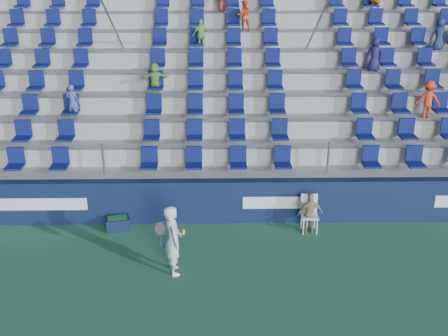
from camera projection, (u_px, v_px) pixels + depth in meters
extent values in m
plane|color=#2D6A45|center=(217.00, 289.00, 12.25)|extent=(70.00, 70.00, 0.00)
cube|color=#101B3C|center=(216.00, 201.00, 14.93)|extent=(24.00, 0.30, 1.20)
cube|color=white|center=(26.00, 204.00, 14.70)|extent=(3.20, 0.02, 0.34)
cube|color=white|center=(273.00, 203.00, 14.80)|extent=(1.60, 0.02, 0.34)
cube|color=#9F9F9A|center=(216.00, 192.00, 15.46)|extent=(24.00, 0.85, 1.20)
cube|color=#9F9F9A|center=(216.00, 172.00, 16.15)|extent=(24.00, 0.85, 1.70)
cube|color=#9F9F9A|center=(216.00, 153.00, 16.84)|extent=(24.00, 0.85, 2.20)
cube|color=#9F9F9A|center=(216.00, 136.00, 17.53)|extent=(24.00, 0.85, 2.70)
cube|color=#9F9F9A|center=(216.00, 120.00, 18.22)|extent=(24.00, 0.85, 3.20)
cube|color=#9F9F9A|center=(216.00, 105.00, 18.91)|extent=(24.00, 0.85, 3.70)
cube|color=#9F9F9A|center=(216.00, 92.00, 19.60)|extent=(24.00, 0.85, 4.20)
cube|color=#9F9F9A|center=(215.00, 79.00, 20.29)|extent=(24.00, 0.85, 4.70)
cube|color=#9F9F9A|center=(215.00, 67.00, 20.98)|extent=(24.00, 0.85, 5.20)
cube|color=#9F9F9A|center=(215.00, 50.00, 21.41)|extent=(24.00, 0.50, 6.20)
cube|color=#0D1650|center=(216.00, 160.00, 15.10)|extent=(16.05, 0.50, 0.70)
cube|color=#0D1650|center=(216.00, 132.00, 15.69)|extent=(16.05, 0.50, 0.70)
cube|color=#0D1650|center=(216.00, 107.00, 16.29)|extent=(16.05, 0.50, 0.70)
cube|color=#0D1650|center=(216.00, 83.00, 16.88)|extent=(16.05, 0.50, 0.70)
cube|color=#0D1650|center=(215.00, 60.00, 17.48)|extent=(16.05, 0.50, 0.70)
cube|color=#0D1650|center=(215.00, 39.00, 18.07)|extent=(16.05, 0.50, 0.70)
cube|color=#0D1650|center=(215.00, 20.00, 18.66)|extent=(16.05, 0.50, 0.70)
cube|color=#0D1650|center=(215.00, 2.00, 19.26)|extent=(16.05, 0.50, 0.70)
cylinder|color=gray|center=(117.00, 35.00, 17.13)|extent=(0.06, 7.68, 4.55)
cylinder|color=gray|center=(313.00, 34.00, 17.21)|extent=(0.06, 7.68, 4.55)
imported|color=#C64217|center=(244.00, 16.00, 18.58)|extent=(0.53, 0.44, 0.99)
imported|color=#6FB749|center=(155.00, 79.00, 16.76)|extent=(0.95, 0.50, 0.98)
imported|color=#3B5183|center=(73.00, 102.00, 16.12)|extent=(0.41, 0.30, 1.04)
imported|color=#1A1848|center=(375.00, 55.00, 17.44)|extent=(0.56, 0.42, 1.05)
imported|color=#7CCC51|center=(201.00, 35.00, 17.96)|extent=(0.63, 0.42, 1.00)
imported|color=red|center=(428.00, 99.00, 16.25)|extent=(0.78, 0.55, 1.10)
imported|color=navy|center=(439.00, 34.00, 18.07)|extent=(0.53, 0.39, 1.01)
imported|color=silver|center=(173.00, 240.00, 12.56)|extent=(0.53, 0.69, 1.67)
cylinder|color=navy|center=(161.00, 241.00, 12.28)|extent=(0.03, 0.03, 0.28)
torus|color=black|center=(160.00, 229.00, 12.16)|extent=(0.30, 0.17, 0.28)
plane|color=#262626|center=(160.00, 229.00, 12.16)|extent=(0.30, 0.16, 0.29)
sphere|color=yellow|center=(183.00, 233.00, 12.27)|extent=(0.07, 0.07, 0.07)
sphere|color=yellow|center=(183.00, 231.00, 12.32)|extent=(0.07, 0.07, 0.07)
cube|color=white|center=(310.00, 216.00, 14.47)|extent=(0.44, 0.44, 0.04)
cube|color=white|center=(309.00, 203.00, 14.56)|extent=(0.43, 0.05, 0.53)
cylinder|color=white|center=(303.00, 227.00, 14.40)|extent=(0.03, 0.03, 0.43)
cylinder|color=white|center=(317.00, 227.00, 14.40)|extent=(0.03, 0.03, 0.43)
cylinder|color=white|center=(301.00, 221.00, 14.72)|extent=(0.03, 0.03, 0.43)
cylinder|color=white|center=(315.00, 221.00, 14.72)|extent=(0.03, 0.03, 0.43)
imported|color=tan|center=(310.00, 213.00, 14.38)|extent=(0.67, 0.34, 1.10)
cube|color=#0E1834|center=(118.00, 223.00, 14.69)|extent=(0.68, 0.52, 0.33)
cube|color=#1E662D|center=(117.00, 221.00, 14.66)|extent=(0.55, 0.39, 0.20)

